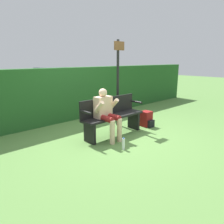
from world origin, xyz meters
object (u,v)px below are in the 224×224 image
(signpost, at_px, (118,79))
(parked_car, at_px, (52,76))
(person_seated, at_px, (106,111))
(backpack, at_px, (147,119))
(water_bottle, at_px, (123,144))
(park_bench, at_px, (112,115))

(signpost, height_order, parked_car, signpost)
(signpost, bearing_deg, person_seated, -148.27)
(person_seated, xyz_separation_m, signpost, (0.97, 0.60, 0.63))
(backpack, distance_m, water_bottle, 1.77)
(park_bench, height_order, person_seated, person_seated)
(backpack, bearing_deg, water_bottle, -157.58)
(park_bench, xyz_separation_m, water_bottle, (-0.46, -0.83, -0.37))
(park_bench, bearing_deg, backpack, -7.42)
(park_bench, bearing_deg, signpost, 35.05)
(person_seated, xyz_separation_m, backpack, (1.47, -0.02, -0.46))
(water_bottle, bearing_deg, backpack, 22.42)
(person_seated, height_order, water_bottle, person_seated)
(park_bench, height_order, backpack, park_bench)
(water_bottle, height_order, parked_car, parked_car)
(signpost, bearing_deg, parked_car, 70.21)
(person_seated, xyz_separation_m, water_bottle, (-0.16, -0.70, -0.54))
(signpost, xyz_separation_m, parked_car, (3.89, 10.80, -0.69))
(person_seated, xyz_separation_m, parked_car, (4.86, 11.40, -0.06))
(park_bench, xyz_separation_m, signpost, (0.67, 0.47, 0.80))
(water_bottle, bearing_deg, parked_car, 67.49)
(backpack, relative_size, water_bottle, 1.64)
(water_bottle, xyz_separation_m, signpost, (1.13, 1.29, 1.17))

